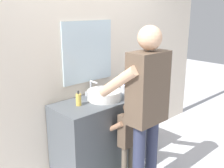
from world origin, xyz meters
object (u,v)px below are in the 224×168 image
(soap_bottle, at_px, (79,100))
(adult_parent, at_px, (146,98))
(toothbrush_cup, at_px, (123,88))
(child_toddler, at_px, (128,134))

(soap_bottle, bearing_deg, adult_parent, -65.77)
(toothbrush_cup, relative_size, soap_bottle, 1.25)
(toothbrush_cup, xyz_separation_m, adult_parent, (-0.38, -0.69, 0.13))
(toothbrush_cup, bearing_deg, child_toddler, -130.01)
(toothbrush_cup, distance_m, soap_bottle, 0.69)
(soap_bottle, xyz_separation_m, child_toddler, (0.34, -0.42, -0.37))
(adult_parent, bearing_deg, child_toddler, 84.28)
(soap_bottle, bearing_deg, child_toddler, -51.68)
(child_toddler, distance_m, adult_parent, 0.56)
(toothbrush_cup, relative_size, adult_parent, 0.12)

